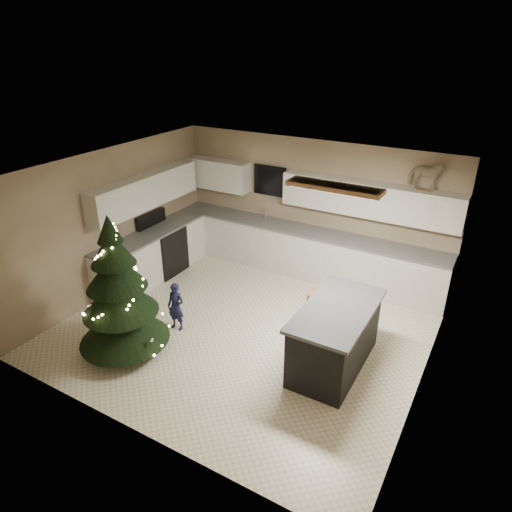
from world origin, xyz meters
name	(u,v)px	position (x,y,z in m)	size (l,w,h in m)	color
ground_plane	(245,327)	(0.00, 0.00, 0.00)	(5.50, 5.50, 0.00)	beige
room_shell	(246,229)	(0.02, 0.00, 1.75)	(5.52, 5.02, 2.61)	tan
cabinetry	(249,238)	(-0.91, 1.65, 0.76)	(5.50, 3.20, 2.00)	silver
island	(335,337)	(1.57, -0.16, 0.48)	(0.90, 1.70, 0.95)	black
bar_stool	(318,303)	(1.05, 0.48, 0.53)	(0.37, 0.37, 0.71)	brown
christmas_tree	(119,299)	(-1.26, -1.39, 0.90)	(1.37, 1.32, 2.18)	#3F2816
toddler	(176,307)	(-0.95, -0.56, 0.40)	(0.30, 0.19, 0.81)	#111338
rocking_horse	(426,175)	(2.03, 2.33, 2.26)	(0.59, 0.32, 0.50)	brown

